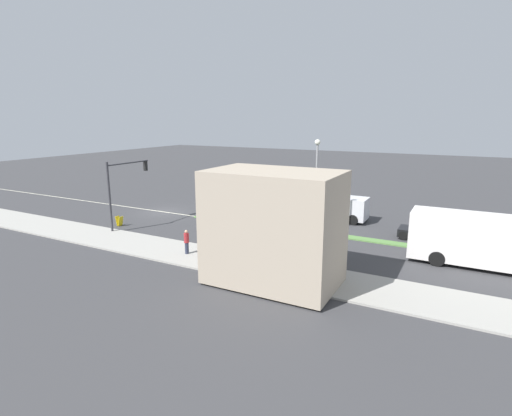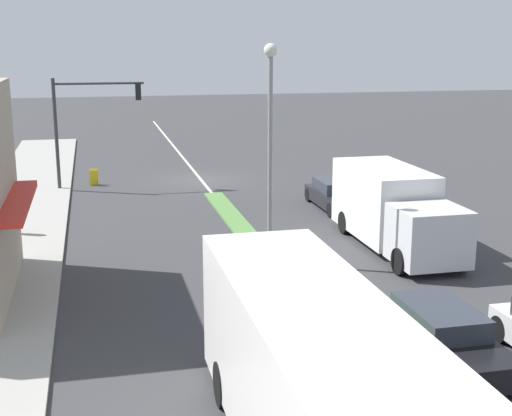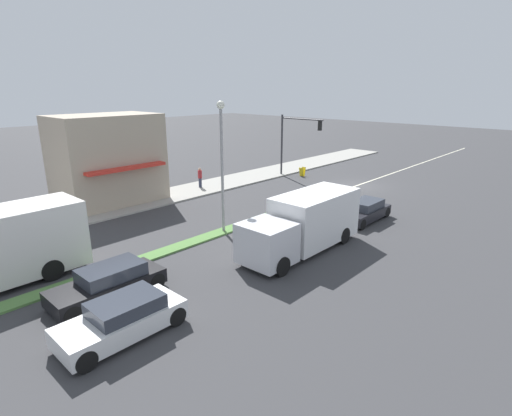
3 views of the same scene
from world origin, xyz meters
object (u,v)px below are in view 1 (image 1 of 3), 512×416
(traffic_signal_main, at_px, (122,182))
(sedan_dark, at_px, (260,205))
(city_bus, at_px, (508,243))
(van_white, at_px, (445,225))
(delivery_truck, at_px, (323,203))
(pedestrian, at_px, (187,241))
(warning_aframe_sign, at_px, (119,221))
(suv_black, at_px, (429,232))
(street_lamp, at_px, (317,174))

(traffic_signal_main, xyz_separation_m, sedan_dark, (-11.12, 7.01, -3.28))
(traffic_signal_main, bearing_deg, city_bus, 98.12)
(van_white, bearing_deg, delivery_truck, -90.00)
(pedestrian, distance_m, warning_aframe_sign, 10.35)
(pedestrian, distance_m, sedan_dark, 14.23)
(warning_aframe_sign, relative_size, suv_black, 0.19)
(street_lamp, distance_m, delivery_truck, 6.09)
(pedestrian, relative_size, sedan_dark, 0.40)
(traffic_signal_main, height_order, city_bus, traffic_signal_main)
(warning_aframe_sign, xyz_separation_m, sedan_dark, (-10.80, 8.03, 0.19))
(delivery_truck, relative_size, city_bus, 0.68)
(traffic_signal_main, bearing_deg, street_lamp, 112.82)
(pedestrian, bearing_deg, street_lamp, 147.59)
(warning_aframe_sign, bearing_deg, street_lamp, 110.43)
(city_bus, bearing_deg, van_white, -152.84)
(traffic_signal_main, bearing_deg, suv_black, 110.01)
(pedestrian, distance_m, city_bus, 20.00)
(pedestrian, bearing_deg, traffic_signal_main, -108.84)
(van_white, height_order, suv_black, van_white)
(city_bus, distance_m, sedan_dark, 21.77)
(sedan_dark, bearing_deg, city_bus, 70.66)
(traffic_signal_main, relative_size, van_white, 1.33)
(delivery_truck, height_order, van_white, delivery_truck)
(traffic_signal_main, height_order, suv_black, traffic_signal_main)
(pedestrian, bearing_deg, suv_black, 128.77)
(street_lamp, distance_m, pedestrian, 11.44)
(street_lamp, relative_size, delivery_truck, 0.98)
(traffic_signal_main, distance_m, delivery_truck, 17.64)
(van_white, distance_m, sedan_dark, 16.82)
(traffic_signal_main, distance_m, city_bus, 27.88)
(traffic_signal_main, height_order, pedestrian, traffic_signal_main)
(suv_black, bearing_deg, delivery_truck, -106.60)
(delivery_truck, bearing_deg, pedestrian, -18.41)
(traffic_signal_main, height_order, delivery_truck, traffic_signal_main)
(van_white, relative_size, suv_black, 0.95)
(suv_black, distance_m, sedan_dark, 16.10)
(warning_aframe_sign, distance_m, van_white, 27.10)
(traffic_signal_main, relative_size, warning_aframe_sign, 6.69)
(street_lamp, distance_m, suv_black, 9.53)
(traffic_signal_main, distance_m, sedan_dark, 13.55)
(warning_aframe_sign, distance_m, sedan_dark, 13.46)
(delivery_truck, height_order, city_bus, city_bus)
(van_white, bearing_deg, street_lamp, -61.66)
(street_lamp, bearing_deg, city_bus, 80.37)
(street_lamp, bearing_deg, pedestrian, -32.41)
(delivery_truck, bearing_deg, city_bus, 62.87)
(delivery_truck, relative_size, van_white, 1.78)
(traffic_signal_main, bearing_deg, warning_aframe_sign, -107.59)
(delivery_truck, xyz_separation_m, suv_black, (2.80, 9.39, -0.83))
(city_bus, bearing_deg, suv_black, -133.36)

